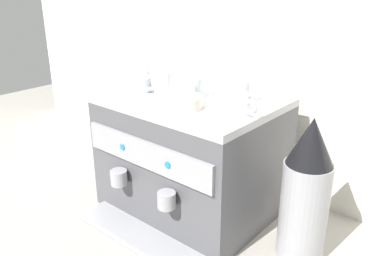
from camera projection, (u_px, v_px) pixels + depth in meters
ground_plane at (192, 205)px, 1.48m from camera, size 4.00×4.00×0.00m
tiled_backsplash_wall at (245, 44)px, 1.50m from camera, size 2.80×0.03×1.12m
espresso_machine at (191, 155)px, 1.40m from camera, size 0.57×0.54×0.42m
ceramic_cup_0 at (192, 87)px, 1.30m from camera, size 0.10×0.10×0.07m
ceramic_cup_1 at (240, 104)px, 1.15m from camera, size 0.10×0.07×0.06m
ceramic_cup_2 at (140, 80)px, 1.38m from camera, size 0.11×0.10×0.08m
ceramic_cup_3 at (162, 82)px, 1.36m from camera, size 0.07×0.10×0.08m
ceramic_cup_4 at (239, 91)px, 1.26m from camera, size 0.08×0.10×0.07m
ceramic_bowl_0 at (182, 77)px, 1.50m from camera, size 0.09×0.09×0.04m
ceramic_bowl_1 at (183, 102)px, 1.21m from camera, size 0.13×0.13×0.04m
coffee_grinder at (305, 192)px, 1.14m from camera, size 0.14×0.14×0.45m
milk_pitcher at (110, 156)px, 1.73m from camera, size 0.11×0.11×0.13m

